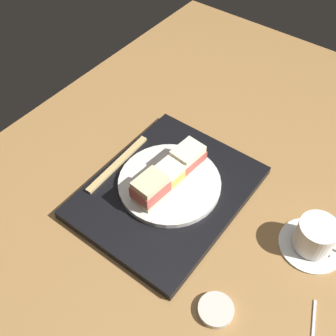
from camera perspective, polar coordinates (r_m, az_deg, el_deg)
ground_plane at (r=91.28cm, az=4.08°, el=-4.06°), size 140.00×100.00×3.00cm
serving_tray at (r=88.82cm, az=-0.09°, el=-3.31°), size 37.72×29.88×2.02cm
sandwich_plate at (r=88.20cm, az=0.21°, el=-2.12°), size 22.16×22.16×1.21cm
sandwich_near at (r=88.49cm, az=2.74°, el=1.42°), size 7.44×5.84×5.56cm
sandwich_middle at (r=85.85cm, az=0.22°, el=-0.85°), size 6.92×5.64×4.88cm
sandwich_far at (r=82.91cm, az=-2.48°, el=-2.93°), size 7.44×5.80×5.74cm
chopsticks_pair at (r=92.87cm, az=-7.01°, el=0.64°), size 19.76×2.06×0.70cm
coffee_cup at (r=84.73cm, az=19.80°, el=-9.09°), size 12.66×12.92×7.04cm
small_sauce_dish at (r=76.79cm, az=6.67°, el=-19.00°), size 6.45×6.45×1.24cm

